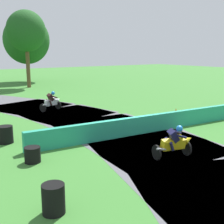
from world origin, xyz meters
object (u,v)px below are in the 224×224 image
object	(u,v)px
motorcycle_lead_yellow	(175,142)
traffic_cone	(176,111)
motorcycle_chase_white	(52,101)
tire_stack_mid_b	(32,155)
tire_stack_far	(6,135)
tire_stack_mid_a	(53,199)

from	to	relation	value
motorcycle_lead_yellow	traffic_cone	bearing A→B (deg)	42.60
motorcycle_chase_white	tire_stack_mid_b	xyz separation A→B (m)	(-4.68, -8.87, -0.36)
motorcycle_lead_yellow	tire_stack_far	world-z (taller)	motorcycle_lead_yellow
tire_stack_mid_a	tire_stack_far	xyz separation A→B (m)	(0.67, 6.83, 0.00)
motorcycle_lead_yellow	tire_stack_mid_b	distance (m)	5.53
motorcycle_lead_yellow	tire_stack_far	xyz separation A→B (m)	(-4.93, 5.82, -0.25)
motorcycle_chase_white	tire_stack_mid_a	xyz separation A→B (m)	(-5.51, -12.67, -0.26)
tire_stack_mid_b	tire_stack_far	distance (m)	3.04
tire_stack_mid_a	tire_stack_far	distance (m)	6.87
motorcycle_chase_white	tire_stack_mid_a	bearing A→B (deg)	-113.52
tire_stack_far	traffic_cone	world-z (taller)	tire_stack_far
tire_stack_mid_a	tire_stack_mid_b	distance (m)	3.89
motorcycle_chase_white	traffic_cone	bearing A→B (deg)	-44.27
tire_stack_mid_a	tire_stack_mid_b	size ratio (longest dim) A/B	1.32
traffic_cone	tire_stack_mid_b	bearing A→B (deg)	-165.40
motorcycle_lead_yellow	tire_stack_mid_a	world-z (taller)	motorcycle_lead_yellow
motorcycle_lead_yellow	tire_stack_mid_b	world-z (taller)	motorcycle_lead_yellow
motorcycle_chase_white	tire_stack_mid_b	distance (m)	10.04
traffic_cone	motorcycle_lead_yellow	bearing A→B (deg)	-137.40
tire_stack_far	traffic_cone	bearing A→B (deg)	-1.04
tire_stack_mid_b	motorcycle_chase_white	bearing A→B (deg)	62.15
tire_stack_mid_a	traffic_cone	bearing A→B (deg)	29.54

